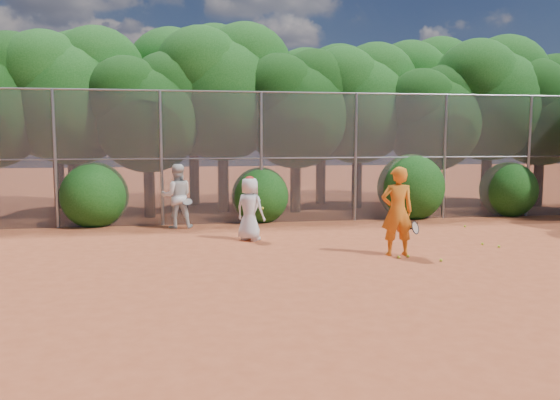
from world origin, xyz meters
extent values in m
plane|color=#A34524|center=(0.00, 0.00, 0.00)|extent=(80.00, 80.00, 0.00)
cylinder|color=gray|center=(-7.00, 6.00, 2.00)|extent=(0.09, 0.09, 4.00)
cylinder|color=gray|center=(-4.00, 6.00, 2.00)|extent=(0.09, 0.09, 4.00)
cylinder|color=gray|center=(-1.00, 6.00, 2.00)|extent=(0.09, 0.09, 4.00)
cylinder|color=gray|center=(2.00, 6.00, 2.00)|extent=(0.09, 0.09, 4.00)
cylinder|color=gray|center=(5.00, 6.00, 2.00)|extent=(0.09, 0.09, 4.00)
cylinder|color=gray|center=(8.00, 6.00, 2.00)|extent=(0.09, 0.09, 4.00)
cylinder|color=gray|center=(0.00, 6.00, 4.00)|extent=(20.00, 0.05, 0.05)
cylinder|color=gray|center=(0.00, 6.00, 2.00)|extent=(20.00, 0.04, 0.04)
cube|color=slate|center=(0.00, 6.00, 2.00)|extent=(20.00, 0.02, 4.00)
sphere|color=black|center=(-8.74, 8.38, 4.47)|extent=(3.05, 3.05, 3.05)
cylinder|color=black|center=(-7.00, 8.50, 1.26)|extent=(0.38, 0.38, 2.52)
sphere|color=#124511|center=(-7.00, 8.50, 3.73)|extent=(4.03, 4.03, 4.03)
sphere|color=#124511|center=(-6.19, 8.90, 4.74)|extent=(3.23, 3.23, 3.23)
sphere|color=#124511|center=(-7.71, 8.20, 4.54)|extent=(3.02, 3.02, 3.02)
cylinder|color=black|center=(-4.50, 7.80, 1.08)|extent=(0.36, 0.36, 2.17)
sphere|color=black|center=(-4.50, 7.80, 3.21)|extent=(3.47, 3.47, 3.47)
sphere|color=black|center=(-3.81, 8.15, 4.08)|extent=(2.78, 2.78, 2.78)
sphere|color=black|center=(-5.11, 7.54, 3.91)|extent=(2.60, 2.60, 2.60)
cylinder|color=black|center=(-2.00, 8.80, 1.33)|extent=(0.39, 0.39, 2.66)
sphere|color=#124511|center=(-2.00, 8.80, 3.94)|extent=(4.26, 4.26, 4.26)
sphere|color=#124511|center=(-1.15, 9.23, 5.00)|extent=(3.40, 3.40, 3.40)
sphere|color=#124511|center=(-2.74, 8.48, 4.79)|extent=(3.19, 3.19, 3.19)
cylinder|color=black|center=(0.50, 8.20, 1.14)|extent=(0.37, 0.37, 2.27)
sphere|color=black|center=(0.50, 8.20, 3.37)|extent=(3.64, 3.64, 3.64)
sphere|color=black|center=(1.23, 8.56, 4.28)|extent=(2.91, 2.91, 2.91)
sphere|color=black|center=(-0.14, 7.93, 4.10)|extent=(2.73, 2.73, 2.73)
cylinder|color=black|center=(3.00, 9.00, 1.22)|extent=(0.38, 0.38, 2.45)
sphere|color=#124511|center=(3.00, 9.00, 3.63)|extent=(3.92, 3.92, 3.92)
sphere|color=#124511|center=(3.78, 9.39, 4.61)|extent=(3.14, 3.14, 3.14)
sphere|color=#124511|center=(2.31, 8.71, 4.41)|extent=(2.94, 2.94, 2.94)
cylinder|color=black|center=(5.50, 8.00, 1.05)|extent=(0.36, 0.36, 2.10)
sphere|color=black|center=(5.50, 8.00, 3.11)|extent=(3.36, 3.36, 3.36)
sphere|color=black|center=(6.17, 8.34, 3.95)|extent=(2.69, 2.69, 2.69)
sphere|color=black|center=(4.91, 7.75, 3.78)|extent=(2.52, 2.52, 2.52)
cylinder|color=black|center=(8.00, 8.60, 1.29)|extent=(0.39, 0.39, 2.59)
sphere|color=#124511|center=(8.00, 8.60, 3.83)|extent=(4.14, 4.14, 4.14)
sphere|color=#124511|center=(8.83, 9.01, 4.87)|extent=(3.32, 3.32, 3.32)
sphere|color=#124511|center=(7.27, 8.29, 4.66)|extent=(3.11, 3.11, 3.11)
cylinder|color=black|center=(10.00, 8.30, 1.15)|extent=(0.37, 0.37, 2.31)
sphere|color=black|center=(10.00, 8.30, 3.42)|extent=(3.70, 3.70, 3.70)
sphere|color=black|center=(10.74, 8.67, 4.34)|extent=(2.96, 2.96, 2.96)
sphere|color=black|center=(9.35, 8.02, 4.16)|extent=(2.77, 2.77, 2.77)
cylinder|color=black|center=(-8.00, 10.80, 1.31)|extent=(0.39, 0.39, 2.62)
sphere|color=#124511|center=(-8.00, 10.80, 3.88)|extent=(4.20, 4.20, 4.20)
sphere|color=#124511|center=(-7.16, 11.22, 4.94)|extent=(3.36, 3.36, 3.36)
sphere|color=#124511|center=(-8.73, 10.49, 4.72)|extent=(3.15, 3.15, 3.15)
cylinder|color=black|center=(-3.00, 11.00, 1.40)|extent=(0.40, 0.40, 2.80)
sphere|color=#124511|center=(-3.00, 11.00, 4.14)|extent=(4.48, 4.48, 4.48)
sphere|color=#124511|center=(-2.10, 11.45, 5.26)|extent=(3.58, 3.58, 3.58)
sphere|color=#124511|center=(-3.78, 10.66, 5.04)|extent=(3.36, 3.36, 3.36)
cylinder|color=black|center=(2.00, 10.60, 1.26)|extent=(0.38, 0.38, 2.52)
sphere|color=#124511|center=(2.00, 10.60, 3.73)|extent=(4.03, 4.03, 4.03)
sphere|color=#124511|center=(2.81, 11.00, 4.74)|extent=(3.23, 3.23, 3.23)
sphere|color=#124511|center=(1.29, 10.30, 4.54)|extent=(3.02, 3.02, 3.02)
cylinder|color=black|center=(6.50, 11.20, 1.36)|extent=(0.40, 0.40, 2.73)
sphere|color=#124511|center=(6.50, 11.20, 4.04)|extent=(4.37, 4.37, 4.37)
sphere|color=#124511|center=(7.37, 11.64, 5.13)|extent=(3.49, 3.49, 3.49)
sphere|color=#124511|center=(5.74, 10.87, 4.91)|extent=(3.28, 3.28, 3.28)
sphere|color=#124511|center=(-6.00, 6.30, 1.00)|extent=(2.00, 2.00, 2.00)
sphere|color=#124511|center=(-1.00, 6.30, 0.90)|extent=(1.80, 1.80, 1.80)
sphere|color=#124511|center=(4.00, 6.30, 1.10)|extent=(2.20, 2.20, 2.20)
sphere|color=#124511|center=(7.50, 6.30, 0.95)|extent=(1.90, 1.90, 1.90)
imported|color=orange|center=(1.36, 0.79, 0.99)|extent=(0.76, 0.53, 1.99)
torus|color=black|center=(1.71, 0.59, 0.65)|extent=(0.30, 0.28, 0.30)
cylinder|color=black|center=(1.57, 0.75, 0.58)|extent=(0.20, 0.23, 0.11)
imported|color=silver|center=(-1.68, 3.14, 0.81)|extent=(0.94, 0.90, 1.63)
ellipsoid|color=red|center=(-1.68, 3.14, 1.59)|extent=(0.22, 0.22, 0.13)
sphere|color=#B7CF25|center=(-1.38, 2.94, 0.85)|extent=(0.07, 0.07, 0.07)
imported|color=silver|center=(-3.56, 5.40, 0.94)|extent=(0.96, 0.78, 1.87)
torus|color=black|center=(-3.26, 5.10, 0.80)|extent=(0.31, 0.26, 0.22)
cylinder|color=black|center=(-3.25, 5.24, 0.63)|extent=(0.04, 0.21, 0.23)
sphere|color=#B7CF25|center=(2.06, 0.02, 0.03)|extent=(0.07, 0.07, 0.07)
sphere|color=#B7CF25|center=(3.88, 1.55, 0.03)|extent=(0.07, 0.07, 0.07)
sphere|color=#B7CF25|center=(1.29, 0.46, 0.03)|extent=(0.07, 0.07, 0.07)
sphere|color=#B7CF25|center=(4.09, 1.17, 0.03)|extent=(0.07, 0.07, 0.07)
sphere|color=#B7CF25|center=(1.53, 0.53, 0.03)|extent=(0.07, 0.07, 0.07)
sphere|color=#B7CF25|center=(4.79, 4.12, 0.03)|extent=(0.07, 0.07, 0.07)
camera|label=1|loc=(-3.18, -10.61, 2.61)|focal=35.00mm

